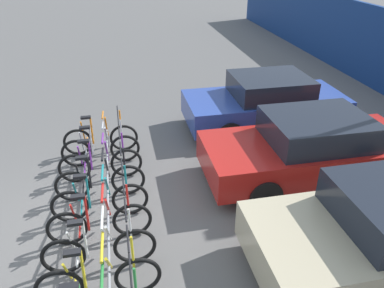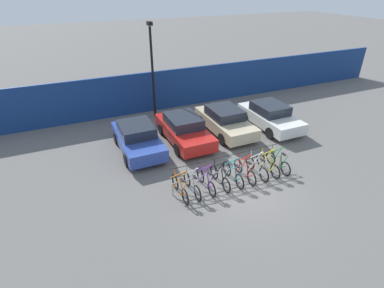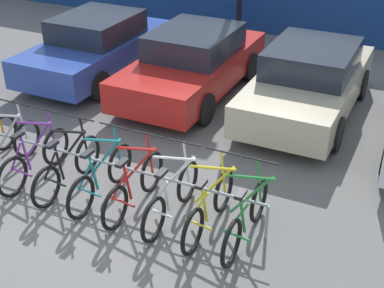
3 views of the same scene
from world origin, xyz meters
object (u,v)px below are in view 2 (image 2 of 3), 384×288
object	(u,v)px
bicycle_orange	(180,188)
car_blue	(137,138)
bicycle_yellow	(268,165)
car_red	(184,129)
car_beige	(225,121)
bicycle_silver	(192,185)
bicycle_teal	(233,174)
bicycle_green	(278,162)
bicycle_white	(257,168)
bicycle_red	(245,171)
bicycle_black	(220,177)
bike_rack	(231,170)
bicycle_purple	(206,181)
car_white	(270,116)
lamp_post	(152,67)

from	to	relation	value
bicycle_orange	car_blue	size ratio (longest dim) A/B	0.41
bicycle_yellow	car_red	distance (m)	4.81
bicycle_orange	car_beige	xyz separation A→B (m)	(4.44, 4.29, 0.31)
bicycle_silver	bicycle_teal	size ratio (longest dim) A/B	1.00
bicycle_green	car_beige	xyz separation A→B (m)	(-0.31, 4.29, 0.31)
bicycle_white	bicycle_yellow	size ratio (longest dim) A/B	1.00
car_blue	bicycle_red	bearing A→B (deg)	-50.09
bicycle_silver	bicycle_black	distance (m)	1.27
car_blue	car_red	size ratio (longest dim) A/B	0.96
bike_rack	bicycle_white	bearing A→B (deg)	-6.84
bicycle_silver	car_blue	size ratio (longest dim) A/B	0.41
bicycle_silver	bicycle_white	world-z (taller)	same
bike_rack	bicycle_red	xyz separation A→B (m)	(0.62, -0.15, -0.12)
bicycle_orange	bicycle_white	xyz separation A→B (m)	(3.61, 0.00, 0.00)
bicycle_purple	car_white	bearing A→B (deg)	29.57
bicycle_green	bicycle_purple	bearing A→B (deg)	-179.13
lamp_post	bicycle_yellow	bearing A→B (deg)	-71.50
car_white	car_red	bearing A→B (deg)	175.49
bicycle_silver	car_white	distance (m)	7.63
car_blue	car_beige	xyz separation A→B (m)	(4.99, 0.05, 0.00)
bicycle_orange	car_white	bearing A→B (deg)	28.71
bicycle_silver	bicycle_green	bearing A→B (deg)	1.48
car_blue	car_white	distance (m)	7.68
bicycle_orange	car_beige	world-z (taller)	car_beige
bicycle_orange	lamp_post	xyz separation A→B (m)	(1.53, 7.97, 2.76)
bike_rack	car_white	distance (m)	6.00
car_beige	lamp_post	distance (m)	5.29
car_blue	car_beige	size ratio (longest dim) A/B	0.97
car_red	bicycle_black	bearing A→B (deg)	-91.94
bicycle_purple	car_white	xyz separation A→B (m)	(5.98, 3.82, 0.31)
bicycle_orange	bicycle_black	xyz separation A→B (m)	(1.79, 0.00, 0.00)
bicycle_green	car_white	bearing A→B (deg)	59.03
bike_rack	bicycle_white	distance (m)	1.25
bike_rack	bicycle_teal	size ratio (longest dim) A/B	3.10
car_blue	car_white	bearing A→B (deg)	-3.18
car_beige	car_white	size ratio (longest dim) A/B	1.02
car_red	lamp_post	size ratio (longest dim) A/B	0.77
bicycle_orange	bicycle_black	size ratio (longest dim) A/B	1.00
car_blue	lamp_post	size ratio (longest dim) A/B	0.74
bicycle_red	car_blue	world-z (taller)	car_blue
bicycle_green	car_red	size ratio (longest dim) A/B	0.40
bicycle_teal	bicycle_green	bearing A→B (deg)	-2.94
bike_rack	car_red	size ratio (longest dim) A/B	1.23
bicycle_white	car_blue	bearing A→B (deg)	137.03
bicycle_red	car_blue	bearing A→B (deg)	126.99
bicycle_white	bicycle_green	distance (m)	1.14
bicycle_silver	lamp_post	bearing A→B (deg)	84.24
bicycle_purple	car_beige	world-z (taller)	car_beige
bicycle_teal	car_blue	bearing A→B (deg)	122.03
car_beige	bicycle_red	bearing A→B (deg)	-108.57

